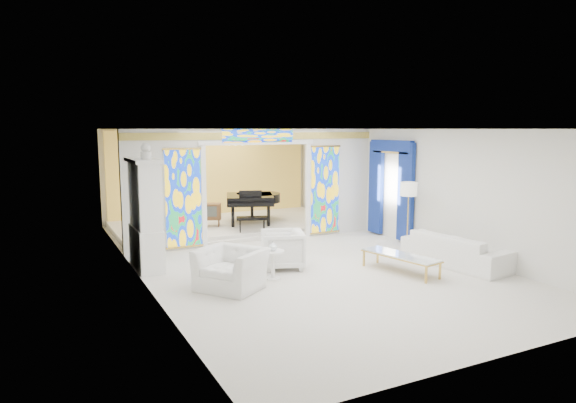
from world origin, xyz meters
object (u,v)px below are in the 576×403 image
tv_console (211,212)px  china_cabinet (145,215)px  grand_piano (254,199)px  sofa (456,250)px  coffee_table (400,256)px  armchair_right (282,249)px  armchair_left (231,269)px

tv_console → china_cabinet: bearing=-106.0°
china_cabinet → tv_console: (2.47, 3.10, -0.55)m
china_cabinet → grand_piano: 5.03m
sofa → coffee_table: bearing=79.2°
armchair_right → tv_console: (-0.16, 4.42, 0.20)m
grand_piano → coffee_table: bearing=-62.2°
armchair_right → grand_piano: bearing=-175.8°
tv_console → armchair_left: bearing=-81.6°
grand_piano → sofa: bearing=-49.3°
armchair_right → sofa: 3.85m
grand_piano → armchair_left: bearing=-97.0°
armchair_left → coffee_table: armchair_left is taller
armchair_right → grand_piano: (1.24, 4.52, 0.47)m
china_cabinet → coffee_table: 5.50m
china_cabinet → armchair_right: (2.63, -1.32, -0.76)m
armchair_right → coffee_table: size_ratio=0.49×
armchair_left → grand_piano: bearing=117.1°
china_cabinet → sofa: (6.17, -2.85, -0.82)m
china_cabinet → grand_piano: bearing=39.6°
coffee_table → tv_console: (-2.22, 5.86, 0.25)m
coffee_table → tv_console: bearing=110.8°
armchair_right → grand_piano: size_ratio=0.34×
coffee_table → armchair_right: bearing=145.1°
sofa → grand_piano: grand_piano is taller
armchair_right → sofa: armchair_right is taller
grand_piano → tv_console: 1.43m
armchair_left → grand_piano: grand_piano is taller
coffee_table → grand_piano: size_ratio=0.68×
grand_piano → tv_console: bearing=-156.0°
armchair_right → china_cabinet: bearing=-97.2°
china_cabinet → sofa: china_cabinet is taller
coffee_table → tv_console: tv_console is taller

